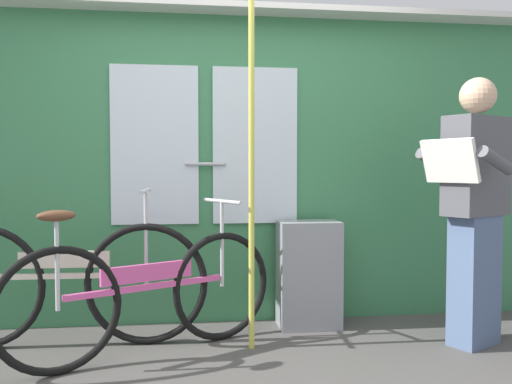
{
  "coord_description": "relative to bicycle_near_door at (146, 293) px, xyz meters",
  "views": [
    {
      "loc": [
        -0.3,
        -2.35,
        1.09
      ],
      "look_at": [
        0.1,
        0.83,
        0.95
      ],
      "focal_mm": 36.43,
      "sensor_mm": 36.0,
      "label": 1
    }
  ],
  "objects": [
    {
      "name": "bicycle_leaning_behind",
      "position": [
        -0.52,
        0.22,
        0.03
      ],
      "size": [
        1.74,
        0.44,
        0.97
      ],
      "rotation": [
        0.0,
        0.0,
        -0.03
      ],
      "color": "black",
      "rests_on": "ground_plane"
    },
    {
      "name": "trash_bin_by_wall",
      "position": [
        1.07,
        0.45,
        -0.0
      ],
      "size": [
        0.42,
        0.28,
        0.73
      ],
      "primitive_type": "cube",
      "color": "gray",
      "rests_on": "ground_plane"
    },
    {
      "name": "passenger_reading_newspaper",
      "position": [
        2.0,
        -0.05,
        0.5
      ],
      "size": [
        0.62,
        0.57,
        1.65
      ],
      "rotation": [
        0.0,
        0.0,
        3.64
      ],
      "color": "slate",
      "rests_on": "ground_plane"
    },
    {
      "name": "handrail_pole",
      "position": [
        0.62,
        0.06,
        0.71
      ],
      "size": [
        0.04,
        0.04,
        2.17
      ],
      "primitive_type": "cylinder",
      "color": "#C6C14C",
      "rests_on": "ground_plane"
    },
    {
      "name": "bicycle_near_door",
      "position": [
        0.0,
        0.0,
        0.0
      ],
      "size": [
        1.53,
        0.85,
        0.9
      ],
      "rotation": [
        0.0,
        0.0,
        0.48
      ],
      "color": "black",
      "rests_on": "ground_plane"
    },
    {
      "name": "train_door_wall",
      "position": [
        0.56,
        0.66,
        0.79
      ],
      "size": [
        4.71,
        0.28,
        2.21
      ],
      "color": "#387A4C",
      "rests_on": "ground_plane"
    }
  ]
}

